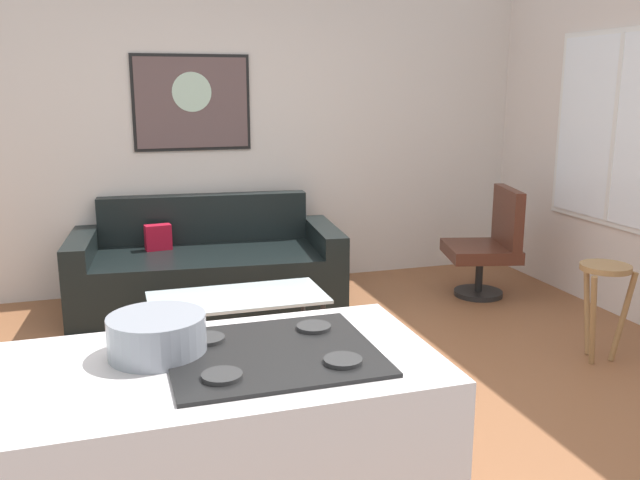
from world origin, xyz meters
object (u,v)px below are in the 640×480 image
Objects in this scene: couch at (208,270)px; mixing_bowl at (157,336)px; bar_stool at (604,288)px; coffee_table at (238,301)px; wall_painting at (192,103)px; armchair at (490,244)px.

mixing_bowl reaches higher than couch.
bar_stool is at bearing 26.51° from mixing_bowl.
wall_painting reaches higher than coffee_table.
bar_stool is (2.16, -0.71, 0.10)m from coffee_table.
mixing_bowl is (-2.82, -2.78, 0.55)m from armchair.
bar_stool is 0.66× the size of wall_painting.
bar_stool is at bearing -18.28° from coffee_table.
couch is 2.88m from bar_stool.
couch is 1.94× the size of coffee_table.
wall_painting is at bearing 91.28° from couch.
couch is 2.29m from armchair.
wall_painting is (-2.24, 0.94, 1.12)m from armchair.
coffee_table is 1.23× the size of armchair.
couch is 2.38× the size of armchair.
armchair is 1.39m from bar_stool.
couch is 3.38m from mixing_bowl.
armchair is at bearing -22.86° from wall_painting.
couch reaches higher than bar_stool.
wall_painting is at bearing 157.14° from armchair.
mixing_bowl reaches higher than bar_stool.
bar_stool is 2.19× the size of mixing_bowl.
armchair is at bearing 44.54° from mixing_bowl.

